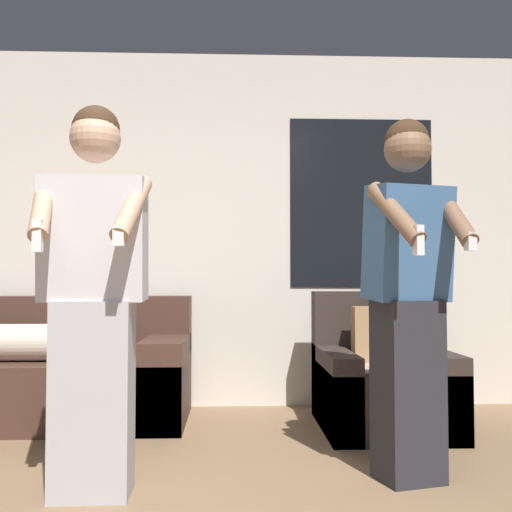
% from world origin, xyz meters
% --- Properties ---
extents(wall_back, '(6.83, 0.07, 2.70)m').
position_xyz_m(wall_back, '(0.02, 2.75, 1.35)').
color(wall_back, silver).
rests_on(wall_back, ground_plane).
extents(couch, '(1.73, 0.86, 0.84)m').
position_xyz_m(couch, '(-0.85, 2.28, 0.30)').
color(couch, '#472D23').
rests_on(couch, ground_plane).
extents(armchair, '(0.80, 0.92, 0.87)m').
position_xyz_m(armchair, '(1.28, 2.03, 0.29)').
color(armchair, '#332823').
rests_on(armchair, ground_plane).
extents(person_left, '(0.52, 0.47, 1.73)m').
position_xyz_m(person_left, '(-0.30, 0.85, 0.88)').
color(person_left, '#B2B2B7').
rests_on(person_left, ground_plane).
extents(person_right, '(0.46, 0.54, 1.73)m').
position_xyz_m(person_right, '(1.16, 0.99, 0.90)').
color(person_right, '#28282D').
rests_on(person_right, ground_plane).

